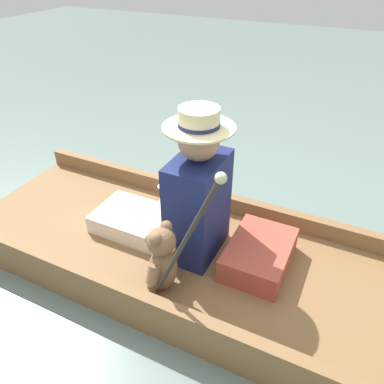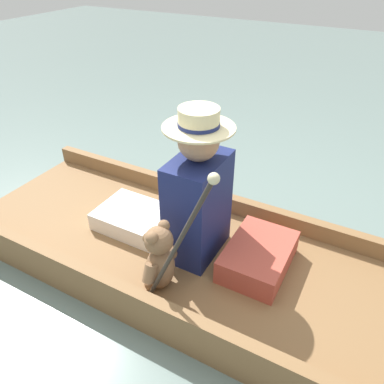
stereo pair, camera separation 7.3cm
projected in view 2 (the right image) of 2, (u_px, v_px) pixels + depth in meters
name	position (u px, v px, depth m)	size (l,w,h in m)	color
ground_plane	(185.00, 266.00, 2.19)	(16.00, 16.00, 0.00)	slate
punt_boat	(185.00, 256.00, 2.14)	(0.98, 2.70, 0.24)	brown
seat_cushion	(258.00, 256.00, 1.97)	(0.44, 0.31, 0.14)	#B24738
seated_person	(183.00, 200.00, 1.99)	(0.37, 0.82, 0.83)	white
teddy_bear	(159.00, 259.00, 1.80)	(0.27, 0.16, 0.38)	#846042
wine_glass	(167.00, 190.00, 2.46)	(0.08, 0.08, 0.12)	silver
walking_cane	(181.00, 237.00, 1.48)	(0.04, 0.36, 0.81)	#2D2823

